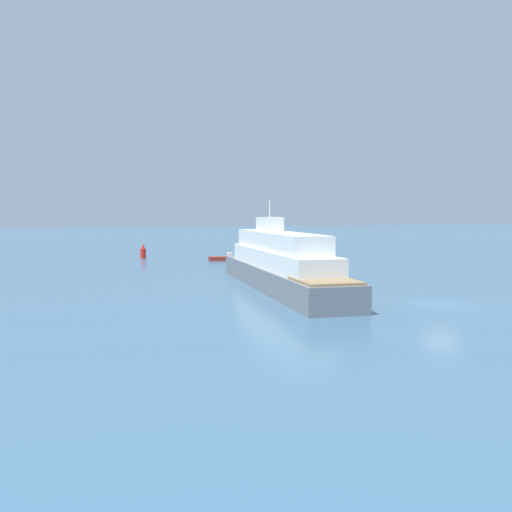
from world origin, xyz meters
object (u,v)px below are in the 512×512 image
object	(u,v)px
white_riverboat	(280,264)
channel_buoy_green	(293,248)
small_motorboat	(233,258)
channel_buoy_red	(143,252)

from	to	relation	value
white_riverboat	channel_buoy_green	world-z (taller)	white_riverboat
small_motorboat	white_riverboat	bearing A→B (deg)	-101.50
white_riverboat	small_motorboat	bearing A→B (deg)	78.50
small_motorboat	white_riverboat	world-z (taller)	white_riverboat
small_motorboat	channel_buoy_red	xyz separation A→B (m)	(-9.64, 6.76, 0.57)
white_riverboat	channel_buoy_red	size ratio (longest dim) A/B	12.55
small_motorboat	channel_buoy_red	distance (m)	11.79
channel_buoy_red	channel_buoy_green	bearing A→B (deg)	0.32
small_motorboat	channel_buoy_green	bearing A→B (deg)	31.59
white_riverboat	channel_buoy_green	distance (m)	36.42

